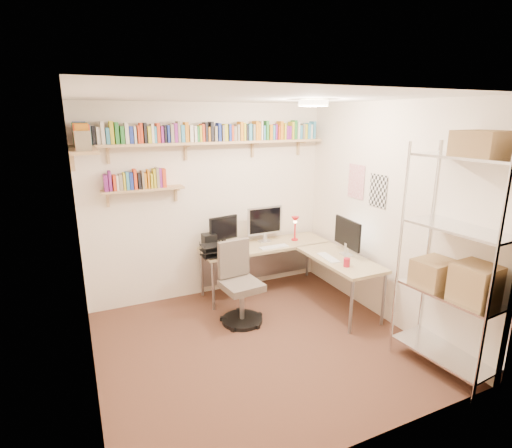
{
  "coord_description": "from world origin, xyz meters",
  "views": [
    {
      "loc": [
        -1.6,
        -3.37,
        2.34
      ],
      "look_at": [
        0.22,
        0.55,
        1.16
      ],
      "focal_mm": 28.0,
      "sensor_mm": 36.0,
      "label": 1
    }
  ],
  "objects": [
    {
      "name": "room_shell",
      "position": [
        0.0,
        0.0,
        1.55
      ],
      "size": [
        3.24,
        3.04,
        2.52
      ],
      "color": "#F0E2C3",
      "rests_on": "ground"
    },
    {
      "name": "office_chair",
      "position": [
        0.02,
        0.58,
        0.4
      ],
      "size": [
        0.5,
        0.51,
        0.95
      ],
      "rotation": [
        0.0,
        0.0,
        0.1
      ],
      "color": "black",
      "rests_on": "ground"
    },
    {
      "name": "ground",
      "position": [
        0.0,
        0.0,
        0.0
      ],
      "size": [
        3.2,
        3.2,
        0.0
      ],
      "primitive_type": "plane",
      "color": "#4F3022",
      "rests_on": "ground"
    },
    {
      "name": "wall_shelves",
      "position": [
        -0.43,
        1.3,
        2.03
      ],
      "size": [
        3.12,
        1.09,
        0.8
      ],
      "color": "tan",
      "rests_on": "ground"
    },
    {
      "name": "corner_desk",
      "position": [
        0.69,
        0.96,
        0.67
      ],
      "size": [
        1.8,
        1.71,
        1.17
      ],
      "color": "tan",
      "rests_on": "ground"
    },
    {
      "name": "wire_rack",
      "position": [
        1.42,
        -1.13,
        1.25
      ],
      "size": [
        0.53,
        0.95,
        2.23
      ],
      "rotation": [
        0.0,
        0.0,
        0.09
      ],
      "color": "silver",
      "rests_on": "ground"
    }
  ]
}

